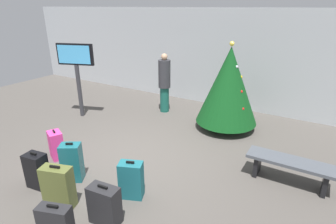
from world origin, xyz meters
TOP-DOWN VIEW (x-y plane):
  - ground_plane at (0.00, 0.00)m, footprint 16.00×16.00m
  - back_wall at (0.00, 4.36)m, footprint 16.00×0.20m
  - holiday_tree at (1.24, 2.63)m, footprint 1.60×1.60m
  - flight_info_kiosk at (-2.77, 1.26)m, footprint 1.04×0.43m
  - waiting_bench at (3.11, 0.88)m, footprint 1.56×0.44m
  - traveller_0 at (-0.83, 2.85)m, footprint 0.38×0.38m
  - suitcase_0 at (-1.37, -0.74)m, footprint 0.43×0.38m
  - suitcase_2 at (0.87, -1.62)m, footprint 0.50×0.29m
  - suitcase_3 at (-0.42, -1.11)m, footprint 0.45×0.42m
  - suitcase_4 at (-0.02, -1.74)m, footprint 0.54×0.37m
  - suitcase_5 at (0.84, -0.94)m, footprint 0.46×0.38m
  - suitcase_6 at (-0.81, -1.58)m, footprint 0.40×0.31m

SIDE VIEW (x-z plane):
  - ground_plane at x=0.00m, z-range 0.00..0.00m
  - suitcase_0 at x=-1.37m, z-range -0.02..0.63m
  - suitcase_2 at x=0.87m, z-range -0.02..0.65m
  - suitcase_6 at x=-0.81m, z-range -0.02..0.68m
  - suitcase_5 at x=0.84m, z-range -0.02..0.68m
  - waiting_bench at x=3.11m, z-range 0.12..0.60m
  - suitcase_4 at x=-0.02m, z-range -0.02..0.75m
  - suitcase_3 at x=-0.42m, z-range -0.02..0.76m
  - traveller_0 at x=-0.83m, z-range 0.05..1.85m
  - holiday_tree at x=1.24m, z-range 0.04..2.34m
  - back_wall at x=0.00m, z-range 0.00..3.05m
  - flight_info_kiosk at x=-2.77m, z-range 0.47..2.60m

